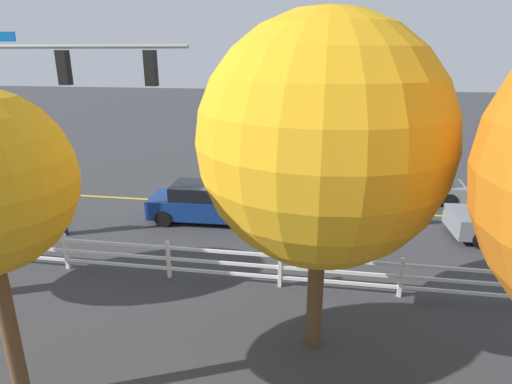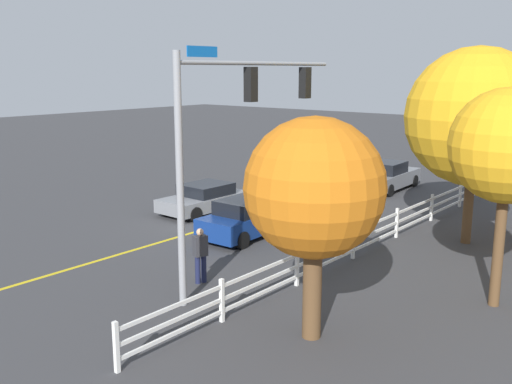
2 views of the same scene
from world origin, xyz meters
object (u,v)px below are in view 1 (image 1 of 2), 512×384
at_px(car_0, 261,178).
at_px(car_3, 413,185).
at_px(car_2, 205,203).
at_px(tree_3, 323,142).
at_px(pedestrian, 61,210).

xyz_separation_m(car_0, car_3, (-6.85, 0.11, 0.03)).
bearing_deg(car_2, car_0, 65.80).
relative_size(car_0, tree_3, 0.57).
bearing_deg(car_2, car_3, 22.50).
xyz_separation_m(car_3, tree_3, (4.02, 10.64, 3.97)).
bearing_deg(car_0, car_2, 68.44).
height_order(pedestrian, tree_3, tree_3).
height_order(car_3, tree_3, tree_3).
xyz_separation_m(car_2, pedestrian, (4.70, 2.13, 0.21)).
distance_m(car_0, tree_3, 11.82).
xyz_separation_m(car_2, car_3, (-8.48, -3.87, -0.05)).
distance_m(car_2, tree_3, 9.00).
bearing_deg(pedestrian, car_2, -46.51).
bearing_deg(tree_3, pedestrian, -26.90).
distance_m(car_2, pedestrian, 5.17).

